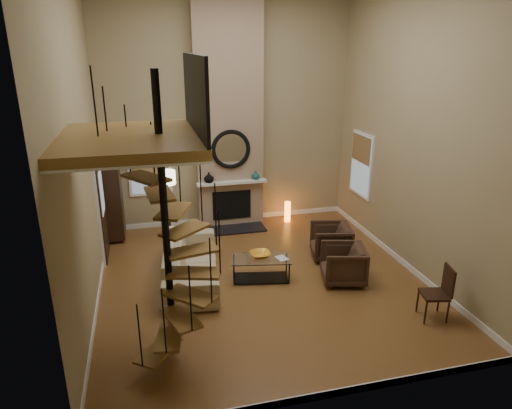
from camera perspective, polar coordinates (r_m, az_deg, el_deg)
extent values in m
cube|color=olive|center=(8.93, 0.63, -9.37)|extent=(6.00, 6.50, 0.01)
cube|color=tan|center=(11.11, -3.64, 11.36)|extent=(6.00, 0.02, 5.50)
cube|color=tan|center=(5.00, 10.21, 1.16)|extent=(6.00, 0.02, 5.50)
cube|color=tan|center=(7.79, -21.32, 6.67)|extent=(0.02, 6.50, 5.50)
cube|color=tan|center=(9.20, 19.31, 8.67)|extent=(0.02, 6.50, 5.50)
cube|color=white|center=(11.78, -3.36, -1.71)|extent=(6.00, 0.02, 0.12)
cube|color=white|center=(6.37, 8.63, -22.46)|extent=(6.00, 0.02, 0.12)
cube|color=white|center=(8.73, -19.09, -10.79)|extent=(0.02, 6.50, 0.12)
cube|color=white|center=(10.00, 17.56, -6.62)|extent=(0.02, 6.50, 0.12)
cube|color=#9E8267|center=(10.93, -3.45, 11.23)|extent=(1.60, 0.38, 5.50)
cube|color=black|center=(11.18, -2.70, -3.10)|extent=(1.50, 0.60, 0.04)
cube|color=black|center=(11.26, -3.04, -0.06)|extent=(0.95, 0.02, 0.72)
cube|color=white|center=(11.00, -3.01, 2.75)|extent=(1.70, 0.18, 0.06)
torus|color=black|center=(10.86, -3.15, 6.89)|extent=(0.94, 0.10, 0.94)
cylinder|color=white|center=(10.87, -3.16, 6.90)|extent=(0.80, 0.01, 0.80)
imported|color=black|center=(10.91, -5.91, 3.38)|extent=(0.24, 0.24, 0.25)
imported|color=#18564D|center=(11.12, -0.03, 3.70)|extent=(0.20, 0.20, 0.21)
cube|color=white|center=(11.13, -13.19, 4.87)|extent=(1.02, 0.04, 1.52)
cube|color=#8C9EB2|center=(11.11, -13.18, 4.84)|extent=(0.90, 0.01, 1.40)
cube|color=#9E7C47|center=(11.04, -13.26, 5.87)|extent=(0.90, 0.01, 0.98)
cube|color=white|center=(11.12, 13.06, 4.86)|extent=(0.04, 1.02, 1.52)
cube|color=#8C9EB2|center=(11.11, 12.94, 4.86)|extent=(0.01, 0.90, 1.40)
cube|color=#9E7C47|center=(11.01, 13.02, 6.79)|extent=(0.01, 0.90, 0.63)
cube|color=white|center=(9.96, -18.86, -0.69)|extent=(0.06, 1.05, 2.16)
cube|color=black|center=(9.97, -18.65, -0.81)|extent=(0.05, 0.90, 2.05)
cube|color=#8C9EB2|center=(9.83, -18.74, 1.53)|extent=(0.01, 0.60, 0.90)
cube|color=olive|center=(5.88, -15.45, 7.82)|extent=(1.70, 2.20, 0.12)
cube|color=white|center=(5.89, -15.39, 7.11)|extent=(1.70, 2.20, 0.03)
cube|color=black|center=(5.84, -7.65, 13.53)|extent=(0.04, 2.20, 0.94)
cylinder|color=black|center=(6.21, -11.27, -2.54)|extent=(0.10, 0.10, 4.02)
cube|color=olive|center=(6.81, -12.07, -17.41)|extent=(0.71, 0.78, 0.04)
cylinder|color=black|center=(6.31, -14.34, -15.65)|extent=(0.02, 0.02, 0.94)
cube|color=olive|center=(6.60, -10.77, -15.84)|extent=(0.46, 0.77, 0.04)
cylinder|color=black|center=(6.04, -11.43, -14.14)|extent=(0.02, 0.02, 0.94)
cube|color=olive|center=(6.47, -9.35, -13.75)|extent=(0.55, 0.79, 0.04)
cylinder|color=black|center=(5.94, -8.20, -11.61)|extent=(0.02, 0.02, 0.94)
cube|color=olive|center=(6.42, -8.22, -11.23)|extent=(0.75, 0.74, 0.04)
cylinder|color=black|center=(6.00, -5.69, -8.30)|extent=(0.02, 0.02, 0.94)
cube|color=olive|center=(6.43, -7.70, -8.49)|extent=(0.79, 0.53, 0.04)
cylinder|color=black|center=(6.18, -4.59, -4.74)|extent=(0.02, 0.02, 0.94)
cube|color=olive|center=(6.47, -7.93, -5.74)|extent=(0.77, 0.48, 0.04)
cylinder|color=black|center=(6.40, -5.07, -1.36)|extent=(0.02, 0.02, 0.94)
cube|color=olive|center=(6.51, -8.86, -3.16)|extent=(0.77, 0.72, 0.04)
cylinder|color=black|center=(6.59, -6.88, 1.58)|extent=(0.02, 0.02, 0.94)
cube|color=olive|center=(6.50, -10.30, -0.81)|extent=(0.58, 0.79, 0.04)
cylinder|color=black|center=(6.69, -9.60, 4.03)|extent=(0.02, 0.02, 0.94)
cube|color=olive|center=(6.43, -11.98, 1.32)|extent=(0.41, 0.75, 0.04)
cylinder|color=black|center=(6.65, -12.74, 6.07)|extent=(0.02, 0.02, 0.94)
cube|color=olive|center=(6.30, -13.61, 3.28)|extent=(0.68, 0.79, 0.04)
cylinder|color=black|center=(6.49, -15.78, 7.83)|extent=(0.02, 0.02, 0.94)
cube|color=olive|center=(6.11, -14.87, 5.21)|extent=(0.80, 0.64, 0.04)
cylinder|color=black|center=(6.20, -18.21, 9.54)|extent=(0.02, 0.02, 0.94)
cube|color=olive|center=(5.89, -15.50, 7.24)|extent=(0.72, 0.34, 0.04)
cylinder|color=black|center=(5.84, -19.51, 11.44)|extent=(0.02, 0.02, 0.94)
cube|color=black|center=(10.89, -17.38, 0.59)|extent=(0.37, 0.79, 1.76)
imported|color=tan|center=(8.86, -8.20, -6.92)|extent=(1.26, 2.59, 0.73)
imported|color=#3D281C|center=(9.81, 9.75, -4.58)|extent=(0.96, 0.95, 0.74)
imported|color=#3D281C|center=(8.88, 11.32, -7.33)|extent=(0.97, 0.95, 0.73)
cube|color=silver|center=(8.74, 0.63, -6.76)|extent=(1.21, 0.77, 0.02)
cube|color=black|center=(8.93, 0.62, -9.15)|extent=(1.10, 0.66, 0.01)
cylinder|color=black|center=(8.63, -2.78, -8.79)|extent=(0.03, 0.03, 0.41)
cylinder|color=black|center=(8.69, 4.18, -8.61)|extent=(0.03, 0.03, 0.41)
cylinder|color=black|center=(9.02, -2.79, -7.47)|extent=(0.03, 0.03, 0.41)
cylinder|color=black|center=(9.08, 3.84, -7.31)|extent=(0.03, 0.03, 0.41)
imported|color=gold|center=(8.76, 0.55, -6.28)|extent=(0.39, 0.39, 0.10)
imported|color=gray|center=(8.69, 3.13, -6.79)|extent=(0.24, 0.29, 0.02)
cylinder|color=black|center=(10.66, -10.55, -4.61)|extent=(0.34, 0.34, 0.03)
cylinder|color=black|center=(10.37, -10.81, -0.65)|extent=(0.04, 0.04, 1.44)
cylinder|color=#F2E5C6|center=(10.15, -11.07, 3.34)|extent=(0.37, 0.37, 0.30)
cylinder|color=orange|center=(11.66, 3.95, -0.95)|extent=(0.15, 0.15, 0.54)
cube|color=black|center=(8.10, 21.36, -10.46)|extent=(0.48, 0.48, 0.05)
cube|color=black|center=(8.06, 22.95, -8.73)|extent=(0.12, 0.38, 0.47)
cylinder|color=black|center=(8.01, 20.43, -12.61)|extent=(0.04, 0.04, 0.38)
cylinder|color=black|center=(8.14, 22.84, -12.38)|extent=(0.04, 0.04, 0.38)
cylinder|color=black|center=(8.29, 19.53, -11.33)|extent=(0.04, 0.04, 0.38)
cylinder|color=black|center=(8.42, 21.86, -11.13)|extent=(0.04, 0.04, 0.38)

